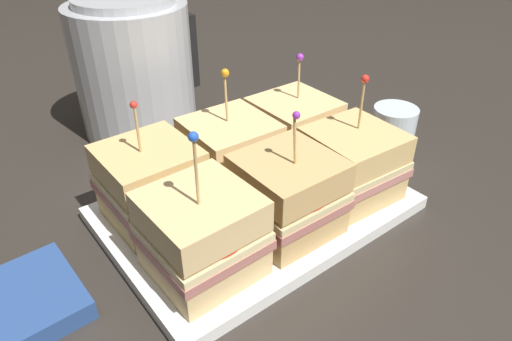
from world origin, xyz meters
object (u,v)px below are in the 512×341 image
object	(u,v)px
serving_platter	(256,208)
drinking_glass	(392,134)
sandwich_back_right	(293,129)
sandwich_front_left	(202,235)
sandwich_back_center	(231,154)
napkin_stack	(20,304)
sandwich_front_right	(352,163)
sandwich_back_left	(151,184)
sandwich_front_center	(287,195)
kettle_steel	(135,68)

from	to	relation	value
serving_platter	drinking_glass	distance (m)	0.26
sandwich_back_right	sandwich_front_left	bearing A→B (deg)	-153.18
sandwich_back_center	napkin_stack	size ratio (longest dim) A/B	1.40
sandwich_front_right	napkin_stack	bearing A→B (deg)	169.13
sandwich_back_left	sandwich_front_right	bearing A→B (deg)	-27.10
sandwich_back_left	sandwich_back_center	xyz separation A→B (m)	(0.12, -0.00, 0.00)
sandwich_back_right	napkin_stack	world-z (taller)	sandwich_back_right
sandwich_back_right	napkin_stack	bearing A→B (deg)	-174.35
drinking_glass	sandwich_back_right	bearing A→B (deg)	149.89
sandwich_front_center	sandwich_back_center	distance (m)	0.12
sandwich_front_right	sandwich_back_right	distance (m)	0.12
sandwich_back_left	drinking_glass	bearing A→B (deg)	-11.90
sandwich_front_right	drinking_glass	xyz separation A→B (m)	(0.14, 0.04, -0.02)
sandwich_back_center	sandwich_front_left	bearing A→B (deg)	-136.05
drinking_glass	napkin_stack	xyz separation A→B (m)	(-0.56, 0.04, -0.03)
serving_platter	napkin_stack	size ratio (longest dim) A/B	3.19
sandwich_back_left	napkin_stack	world-z (taller)	sandwich_back_left
sandwich_back_left	sandwich_back_center	bearing A→B (deg)	-1.52
sandwich_front_center	drinking_glass	world-z (taller)	sandwich_front_center
sandwich_front_right	napkin_stack	world-z (taller)	sandwich_front_right
sandwich_back_left	sandwich_front_left	bearing A→B (deg)	-90.84
sandwich_front_left	kettle_steel	bearing A→B (deg)	73.74
sandwich_front_right	sandwich_back_right	bearing A→B (deg)	88.23
sandwich_front_center	drinking_glass	size ratio (longest dim) A/B	1.81
sandwich_back_left	drinking_glass	distance (m)	0.39
sandwich_front_left	sandwich_back_center	world-z (taller)	sandwich_front_left
sandwich_front_center	sandwich_back_left	bearing A→B (deg)	133.95
sandwich_front_center	kettle_steel	xyz separation A→B (m)	(-0.01, 0.39, 0.05)
sandwich_front_left	kettle_steel	world-z (taller)	kettle_steel
sandwich_back_left	kettle_steel	xyz separation A→B (m)	(0.11, 0.27, 0.05)
sandwich_front_left	sandwich_front_center	size ratio (longest dim) A/B	1.11
sandwich_front_right	napkin_stack	distance (m)	0.43
sandwich_back_right	kettle_steel	distance (m)	0.30
sandwich_back_right	sandwich_front_center	bearing A→B (deg)	-134.41
sandwich_front_right	sandwich_back_left	size ratio (longest dim) A/B	1.03
sandwich_back_right	drinking_glass	xyz separation A→B (m)	(0.14, -0.08, -0.02)
sandwich_back_right	napkin_stack	distance (m)	0.43
serving_platter	sandwich_back_center	distance (m)	0.08
sandwich_front_center	kettle_steel	world-z (taller)	kettle_steel
sandwich_front_left	sandwich_front_right	distance (m)	0.24
sandwich_front_right	napkin_stack	xyz separation A→B (m)	(-0.42, 0.08, -0.05)
sandwich_back_left	sandwich_back_center	world-z (taller)	sandwich_back_center
kettle_steel	sandwich_front_center	bearing A→B (deg)	-88.98
sandwich_back_right	kettle_steel	xyz separation A→B (m)	(-0.13, 0.27, 0.05)
serving_platter	sandwich_front_right	world-z (taller)	sandwich_front_right
sandwich_back_left	sandwich_back_right	distance (m)	0.24
sandwich_front_left	sandwich_back_right	size ratio (longest dim) A/B	1.11
sandwich_front_right	sandwich_back_right	size ratio (longest dim) A/B	1.04
sandwich_front_left	sandwich_back_left	bearing A→B (deg)	89.16
sandwich_front_left	sandwich_front_center	distance (m)	0.12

